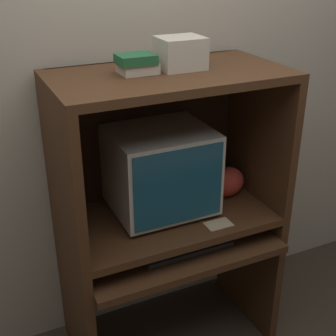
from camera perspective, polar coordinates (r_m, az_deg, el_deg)
wall_back at (r=2.28m, az=-3.44°, el=10.14°), size 6.00×0.06×2.60m
desk_base at (r=2.38m, az=0.57°, el=-13.15°), size 1.00×0.60×0.65m
desk_monitor_shelf at (r=2.22m, az=0.14°, el=-6.13°), size 1.00×0.54×0.11m
hutch_upper at (r=2.05m, az=-0.27°, el=5.56°), size 1.00×0.54×0.67m
crt_monitor at (r=2.14m, az=-0.90°, el=-0.26°), size 0.45×0.39×0.40m
keyboard at (r=2.17m, az=2.14°, el=-9.48°), size 0.43×0.15×0.03m
mouse at (r=2.29m, az=8.63°, el=-7.59°), size 0.07×0.05×0.03m
snack_bag at (r=2.35m, az=7.12°, el=-1.69°), size 0.18×0.14×0.15m
book_stack at (r=1.92m, az=-3.82°, el=12.55°), size 0.16×0.13×0.08m
paper_card at (r=2.14m, az=6.17°, el=-6.83°), size 0.12×0.08×0.00m
storage_box at (r=1.99m, az=1.51°, el=13.84°), size 0.19×0.16×0.13m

